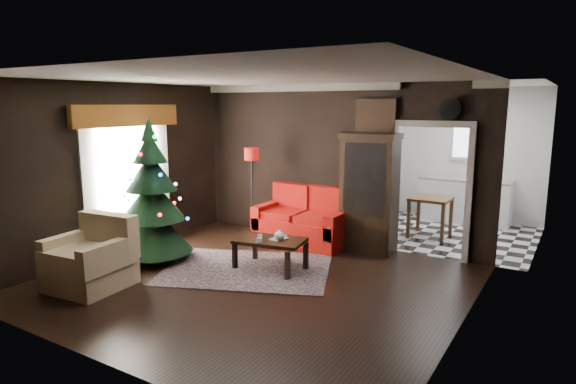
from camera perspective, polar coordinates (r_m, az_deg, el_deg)
The scene contains 26 objects.
floor at distance 6.91m, azimuth -3.97°, elevation -10.58°, with size 5.50×5.50×0.00m, color black.
ceiling at distance 6.47m, azimuth -4.29°, elevation 13.30°, with size 5.50×5.50×0.00m, color white.
wall_back at distance 8.67m, azimuth 5.54°, elevation 3.23°, with size 5.50×5.50×0.00m, color black.
wall_front at distance 4.78m, azimuth -21.88°, elevation -3.23°, with size 5.50×5.50×0.00m, color black.
wall_left at distance 8.43m, azimuth -19.53°, elevation 2.48°, with size 5.50×5.50×0.00m, color black.
wall_right at distance 5.44m, azimuth 20.15°, elevation -1.53°, with size 5.50×5.50×0.00m, color black.
doorway at distance 8.14m, azimuth 16.32°, elevation -0.10°, with size 1.10×0.10×2.10m, color silver, non-canonical shape.
left_window at distance 8.52m, azimuth -18.33°, elevation 2.97°, with size 0.05×1.60×1.40m, color white.
valance at distance 8.40m, azimuth -18.29°, elevation 8.49°, with size 0.12×2.10×0.35m, color brown.
kitchen_floor at distance 9.78m, azimuth 18.35°, elevation -4.80°, with size 3.00×3.00×0.00m, color white.
kitchen_window at distance 10.92m, azimuth 20.63°, elevation 5.64°, with size 0.70×0.06×0.70m, color white.
rug at distance 7.44m, azimuth -4.85°, elevation -8.98°, with size 2.45×1.78×0.01m, color #3C2A37.
loveseat at distance 8.62m, azimuth 1.73°, elevation -2.85°, with size 1.70×0.90×1.00m, color maroon, non-canonical shape.
curio_cabinet at distance 8.23m, azimuth 9.47°, elevation -0.41°, with size 0.90×0.45×1.90m, color black, non-canonical shape.
floor_lamp at distance 8.94m, azimuth -4.23°, elevation -0.24°, with size 0.29×0.29×1.70m, color black, non-canonical shape.
christmas_tree at distance 7.87m, azimuth -15.64°, elevation -0.41°, with size 1.20×1.20×2.28m, color black, non-canonical shape.
armchair at distance 7.12m, azimuth -22.31°, elevation -6.80°, with size 0.97×0.97×1.00m, color beige, non-canonical shape.
coffee_table at distance 7.37m, azimuth -2.09°, elevation -7.23°, with size 1.01×0.61×0.46m, color black, non-canonical shape.
teapot at distance 7.17m, azimuth -1.02°, elevation -5.13°, with size 0.17×0.17×0.16m, color white, non-canonical shape.
cup_a at distance 7.35m, azimuth -3.31°, elevation -5.20°, with size 0.07×0.07×0.06m, color silver.
cup_b at distance 7.14m, azimuth -3.39°, elevation -5.63°, with size 0.08×0.08×0.06m, color silver.
book at distance 7.31m, azimuth -1.64°, elevation -4.48°, with size 0.19×0.02×0.25m, color #896B5D.
wall_clock at distance 7.91m, azimuth 18.47°, elevation 9.20°, with size 0.32×0.32×0.06m, color silver.
painting at distance 8.27m, azimuth 10.23°, elevation 8.68°, with size 0.62×0.05×0.52m, color #B46F3E.
kitchen_counter at distance 10.83m, azimuth 19.96°, elevation -1.03°, with size 1.80×0.60×0.90m, color white.
kitchen_table at distance 9.48m, azimuth 16.29°, elevation -2.83°, with size 0.70×0.70×0.75m, color #52361F, non-canonical shape.
Camera 1 is at (3.77, -5.24, 2.45)m, focal length 30.36 mm.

